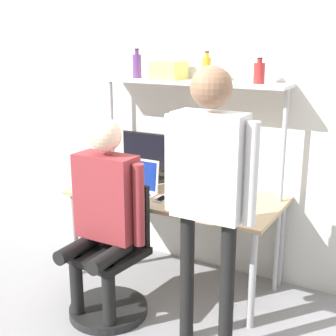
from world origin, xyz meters
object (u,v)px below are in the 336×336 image
Objects in this scene: monitor at (155,155)px; bottle_amber at (207,69)px; storage_box at (168,70)px; person_seated at (104,203)px; cell_phone at (162,199)px; bottle_purple at (137,65)px; person_standing at (209,175)px; office_chair at (111,274)px; bottle_red at (259,73)px; laptop at (139,185)px.

bottle_amber is at bearing -0.75° from monitor.
storage_box is at bearing 180.00° from bottle_amber.
person_seated is 1.28m from bottle_amber.
bottle_purple is at bearing 139.30° from cell_phone.
storage_box is (-0.77, 0.88, 0.53)m from person_standing.
office_chair is at bearing -80.41° from monitor.
cell_phone is at bearing -67.09° from storage_box.
monitor is at bearing 98.84° from person_seated.
person_seated is 7.71× the size of bottle_red.
bottle_red reaches higher than storage_box.
person_standing is at bearing -1.81° from office_chair.
cell_phone is 0.08× the size of person_standing.
laptop is 1.03m from bottle_amber.
person_standing reaches higher than person_seated.
person_standing is 9.65× the size of bottle_red.
bottle_red is (0.87, -0.01, 0.71)m from monitor.
storage_box reaches higher than cell_phone.
monitor is 0.75m from bottle_purple.
bottle_purple reaches higher than office_chair.
bottle_purple is (-0.47, 0.40, 0.95)m from cell_phone.
person_standing reaches higher than laptop.
person_seated is at bearing -82.70° from laptop.
person_standing is (0.90, -0.89, 0.18)m from monitor.
office_chair is (0.07, -0.49, -0.52)m from laptop.
bottle_amber reaches higher than storage_box.
monitor is 3.52× the size of bottle_red.
person_standing is (0.60, -0.48, 0.40)m from cell_phone.
cell_phone is at bearing -145.17° from bottle_red.
bottle_purple reaches higher than bottle_amber.
office_chair is 1.62m from storage_box.
laptop is at bearing 170.93° from cell_phone.
person_seated is at bearing -81.16° from monitor.
person_standing reaches higher than cell_phone.
cell_phone is 1.02m from storage_box.
bottle_red is (0.73, 0.86, 1.38)m from office_chair.
bottle_purple is at bearing 123.17° from laptop.
laptop is at bearing -56.83° from bottle_purple.
bottle_red is at bearing 34.83° from cell_phone.
office_chair is at bearing -88.97° from storage_box.
cell_phone is 0.11× the size of person_seated.
bottle_red is (0.58, 0.40, 0.93)m from cell_phone.
bottle_red is 0.78× the size of storage_box.
storage_box reaches higher than person_seated.
person_standing is at bearing 1.61° from person_seated.
bottle_purple is 1.00× the size of storage_box.
person_seated reaches higher than monitor.
office_chair is 3.99× the size of bottle_purple.
bottle_amber is 0.94× the size of storage_box.
laptop is 1.53× the size of bottle_red.
office_chair is (-0.15, -0.46, -0.45)m from cell_phone.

